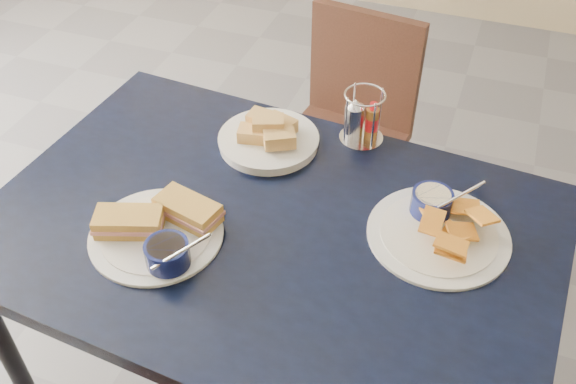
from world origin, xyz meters
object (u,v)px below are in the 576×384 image
(chair_far, at_px, (348,116))
(plantain_plate, at_px, (438,224))
(bread_basket, at_px, (269,137))
(condiment_caddy, at_px, (361,120))
(dining_table, at_px, (269,245))
(sandwich_plate, at_px, (159,229))

(chair_far, bearing_deg, plantain_plate, -62.08)
(bread_basket, height_order, condiment_caddy, condiment_caddy)
(condiment_caddy, bearing_deg, plantain_plate, -46.78)
(dining_table, bearing_deg, plantain_plate, 17.33)
(dining_table, xyz_separation_m, plantain_plate, (0.34, 0.11, 0.08))
(plantain_plate, bearing_deg, sandwich_plate, -157.95)
(condiment_caddy, bearing_deg, sandwich_plate, -122.46)
(chair_far, bearing_deg, bread_basket, -95.63)
(dining_table, distance_m, condiment_caddy, 0.40)
(plantain_plate, bearing_deg, condiment_caddy, 133.22)
(chair_far, distance_m, plantain_plate, 0.88)
(chair_far, bearing_deg, sandwich_plate, -99.35)
(dining_table, distance_m, bread_basket, 0.29)
(bread_basket, xyz_separation_m, condiment_caddy, (0.20, 0.10, 0.03))
(sandwich_plate, bearing_deg, chair_far, 80.65)
(bread_basket, relative_size, condiment_caddy, 1.80)
(sandwich_plate, xyz_separation_m, bread_basket, (0.10, 0.37, 0.00))
(plantain_plate, distance_m, bread_basket, 0.47)
(chair_far, distance_m, condiment_caddy, 0.61)
(chair_far, xyz_separation_m, plantain_plate, (0.39, -0.73, 0.31))
(condiment_caddy, bearing_deg, bread_basket, -153.20)
(sandwich_plate, distance_m, plantain_plate, 0.59)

